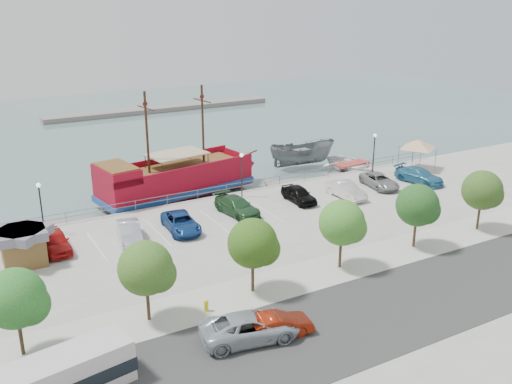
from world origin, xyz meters
TOP-DOWN VIEW (x-y plane):
  - ground at (0.00, 0.00)m, footprint 160.00×160.00m
  - land_slab at (0.00, -21.00)m, footprint 100.00×58.00m
  - street at (0.00, -16.00)m, footprint 100.00×8.00m
  - sidewalk at (0.00, -10.00)m, footprint 100.00×4.00m
  - seawall_railing at (0.00, 7.80)m, footprint 50.00×0.06m
  - far_shore at (10.00, 55.00)m, footprint 40.00×3.00m
  - pirate_ship at (-3.21, 12.11)m, footprint 18.30×7.71m
  - patrol_boat at (12.02, 14.25)m, footprint 8.26×4.92m
  - speedboat at (15.94, 9.93)m, footprint 5.31×7.22m
  - dock_west at (-14.93, 9.20)m, footprint 7.11×3.61m
  - dock_mid at (8.37, 9.20)m, footprint 7.47×4.63m
  - dock_east at (15.82, 9.20)m, footprint 7.35×2.35m
  - shed at (-20.21, 1.57)m, footprint 3.24×3.24m
  - canopy_tent at (21.02, 5.19)m, footprint 5.45×5.45m
  - street_van at (-10.74, -14.66)m, footprint 6.01×3.60m
  - street_sedan at (-9.27, -15.10)m, footprint 4.26×2.05m
  - shuttle_bus at (-20.60, -14.50)m, footprint 6.61×3.26m
  - fire_hydrant at (-11.66, -10.80)m, footprint 0.28×0.28m
  - lamp_post_left at (-18.00, 6.50)m, footprint 0.36×0.36m
  - lamp_post_mid at (0.00, 6.50)m, footprint 0.36×0.36m
  - lamp_post_right at (16.00, 6.50)m, footprint 0.36×0.36m
  - tree_a at (-21.85, -10.07)m, footprint 3.30×3.20m
  - tree_b at (-14.85, -10.07)m, footprint 3.30×3.20m
  - tree_c at (-7.85, -10.07)m, footprint 3.30×3.20m
  - tree_d at (-0.85, -10.07)m, footprint 3.30×3.20m
  - tree_e at (6.15, -10.07)m, footprint 3.30×3.20m
  - tree_f at (13.15, -10.07)m, footprint 3.30×3.20m
  - parked_car_a at (-17.84, 2.66)m, footprint 1.86×4.59m
  - parked_car_b at (-12.47, 1.67)m, footprint 2.38×4.80m
  - parked_car_c at (-8.18, 1.66)m, footprint 2.69×5.14m
  - parked_car_d at (-2.52, 2.66)m, footprint 2.78×5.38m
  - parked_car_e at (3.94, 2.70)m, footprint 1.88×4.40m
  - parked_car_f at (8.45, 1.47)m, footprint 1.74×4.63m
  - parked_car_g at (13.28, 2.30)m, footprint 2.91×5.11m
  - parked_car_h at (17.78, 1.44)m, footprint 3.13×5.53m

SIDE VIEW (x-z plane):
  - ground at x=0.00m, z-range -1.00..-1.00m
  - dock_west at x=-14.93m, z-range -1.00..-0.61m
  - dock_mid at x=8.37m, z-range -1.00..-0.59m
  - dock_east at x=15.82m, z-range -1.00..-0.58m
  - land_slab at x=0.00m, z-range -1.20..0.00m
  - far_shore at x=10.00m, z-range -1.00..-0.20m
  - speedboat at x=15.94m, z-range -1.00..0.45m
  - street at x=0.00m, z-range -0.01..0.03m
  - sidewalk at x=0.00m, z-range -0.01..0.04m
  - fire_hydrant at x=-11.66m, z-range 0.04..0.85m
  - patrol_boat at x=12.02m, z-range -1.00..2.00m
  - seawall_railing at x=0.00m, z-range 0.03..1.03m
  - parked_car_g at x=13.28m, z-range 0.00..1.34m
  - street_sedan at x=-9.27m, z-range 0.00..1.35m
  - parked_car_c at x=-8.18m, z-range 0.00..1.38m
  - parked_car_e at x=3.94m, z-range 0.00..1.48m
  - parked_car_d at x=-2.52m, z-range 0.00..1.49m
  - parked_car_f at x=8.45m, z-range 0.00..1.51m
  - parked_car_h at x=17.78m, z-range 0.00..1.51m
  - parked_car_b at x=-12.47m, z-range 0.00..1.51m
  - parked_car_a at x=-17.84m, z-range 0.00..1.56m
  - street_van at x=-10.74m, z-range 0.00..1.56m
  - pirate_ship at x=-3.21m, z-range -4.79..6.60m
  - shuttle_bus at x=-20.60m, z-range -0.03..2.19m
  - shed at x=-20.21m, z-range 0.09..2.73m
  - lamp_post_left at x=-18.00m, z-range 0.80..5.08m
  - lamp_post_mid at x=0.00m, z-range 0.80..5.08m
  - lamp_post_right at x=16.00m, z-range 0.80..5.08m
  - tree_a at x=-21.85m, z-range 0.80..5.80m
  - tree_b at x=-14.85m, z-range 0.80..5.80m
  - tree_c at x=-7.85m, z-range 0.80..5.80m
  - tree_d at x=-0.85m, z-range 0.80..5.80m
  - tree_e at x=6.15m, z-range 0.80..5.80m
  - tree_f at x=13.15m, z-range 0.80..5.80m
  - canopy_tent at x=21.02m, z-range 1.41..5.23m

